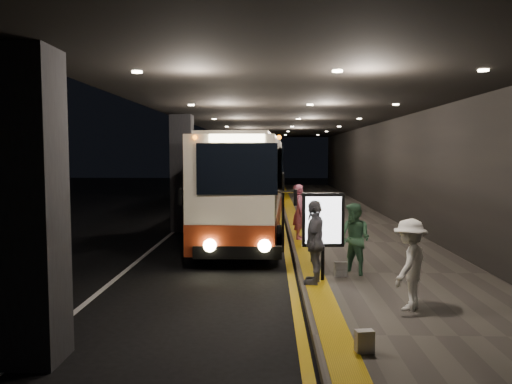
{
  "coord_description": "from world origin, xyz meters",
  "views": [
    {
      "loc": [
        1.84,
        -14.81,
        2.96
      ],
      "look_at": [
        1.38,
        1.36,
        1.7
      ],
      "focal_mm": 35.0,
      "sensor_mm": 36.0,
      "label": 1
    }
  ],
  "objects": [
    {
      "name": "tactile_strip",
      "position": [
        2.85,
        5.0,
        0.16
      ],
      "size": [
        0.5,
        50.0,
        0.01
      ],
      "primitive_type": "cube",
      "color": "gold",
      "rests_on": "sidewalk"
    },
    {
      "name": "stanchion_post",
      "position": [
        2.91,
        -2.07,
        0.74
      ],
      "size": [
        0.05,
        0.05,
        1.18
      ],
      "primitive_type": "cylinder",
      "color": "black",
      "rests_on": "sidewalk"
    },
    {
      "name": "passenger_boarding",
      "position": [
        2.8,
        1.4,
        1.05
      ],
      "size": [
        0.49,
        0.7,
        1.8
      ],
      "primitive_type": "imported",
      "rotation": [
        0.0,
        0.0,
        1.47
      ],
      "color": "#BF5976",
      "rests_on": "sidewalk"
    },
    {
      "name": "passenger_waiting_green",
      "position": [
        3.79,
        -3.36,
        0.98
      ],
      "size": [
        0.92,
        0.93,
        1.66
      ],
      "primitive_type": "imported",
      "rotation": [
        0.0,
        0.0,
        -0.82
      ],
      "color": "#3E704E",
      "rests_on": "sidewalk"
    },
    {
      "name": "info_sign",
      "position": [
        3.0,
        -3.94,
        1.47
      ],
      "size": [
        0.92,
        0.16,
        1.95
      ],
      "rotation": [
        0.0,
        0.0,
        0.04
      ],
      "color": "black",
      "rests_on": "sidewalk"
    },
    {
      "name": "lane_line_white",
      "position": [
        -1.8,
        5.0,
        0.01
      ],
      "size": [
        0.12,
        50.0,
        0.01
      ],
      "primitive_type": "cube",
      "color": "silver",
      "rests_on": "ground"
    },
    {
      "name": "coach_second",
      "position": [
        0.93,
        16.87,
        1.72
      ],
      "size": [
        2.55,
        11.45,
        3.59
      ],
      "rotation": [
        0.0,
        0.0,
        0.02
      ],
      "color": "#EDE1C7",
      "rests_on": "ground"
    },
    {
      "name": "passenger_waiting_white",
      "position": [
        4.35,
        -5.93,
        0.97
      ],
      "size": [
        1.0,
        1.16,
        1.64
      ],
      "primitive_type": "imported",
      "rotation": [
        0.0,
        0.0,
        -2.16
      ],
      "color": "white",
      "rests_on": "sidewalk"
    },
    {
      "name": "sidewalk",
      "position": [
        4.75,
        5.0,
        0.07
      ],
      "size": [
        4.5,
        50.0,
        0.15
      ],
      "primitive_type": "cube",
      "color": "#514C44",
      "rests_on": "ground"
    },
    {
      "name": "support_columns",
      "position": [
        -1.5,
        4.0,
        2.2
      ],
      "size": [
        0.8,
        24.8,
        4.4
      ],
      "color": "black",
      "rests_on": "ground"
    },
    {
      "name": "bag_plain",
      "position": [
        3.18,
        -7.92,
        0.31
      ],
      "size": [
        0.28,
        0.19,
        0.32
      ],
      "primitive_type": "cube",
      "rotation": [
        0.0,
        0.0,
        0.17
      ],
      "color": "beige",
      "rests_on": "sidewalk"
    },
    {
      "name": "kerb_stripe_yellow",
      "position": [
        2.35,
        5.0,
        0.01
      ],
      "size": [
        0.18,
        50.0,
        0.01
      ],
      "primitive_type": "cube",
      "color": "gold",
      "rests_on": "ground"
    },
    {
      "name": "coach_third",
      "position": [
        0.76,
        30.69,
        1.9
      ],
      "size": [
        3.33,
        12.74,
        3.96
      ],
      "rotation": [
        0.0,
        0.0,
        0.06
      ],
      "color": "#EDE1C7",
      "rests_on": "ground"
    },
    {
      "name": "terminal_wall",
      "position": [
        7.0,
        5.0,
        3.0
      ],
      "size": [
        0.1,
        50.0,
        6.0
      ],
      "primitive_type": "cube",
      "color": "black",
      "rests_on": "ground"
    },
    {
      "name": "canopy",
      "position": [
        2.5,
        5.0,
        4.6
      ],
      "size": [
        9.0,
        50.0,
        0.4
      ],
      "primitive_type": "cube",
      "color": "black",
      "rests_on": "support_columns"
    },
    {
      "name": "bag_polka",
      "position": [
        3.46,
        -3.57,
        0.32
      ],
      "size": [
        0.29,
        0.15,
        0.34
      ],
      "primitive_type": "cube",
      "rotation": [
        0.0,
        0.0,
        0.1
      ],
      "color": "black",
      "rests_on": "sidewalk"
    },
    {
      "name": "ground",
      "position": [
        0.0,
        0.0,
        0.0
      ],
      "size": [
        90.0,
        90.0,
        0.0
      ],
      "primitive_type": "plane",
      "color": "black"
    },
    {
      "name": "passenger_waiting_grey",
      "position": [
        2.8,
        -4.19,
        1.05
      ],
      "size": [
        0.79,
        1.16,
        1.81
      ],
      "primitive_type": "imported",
      "rotation": [
        0.0,
        0.0,
        -1.82
      ],
      "color": "#515055",
      "rests_on": "sidewalk"
    },
    {
      "name": "coach_main",
      "position": [
        1.02,
        2.81,
        1.65
      ],
      "size": [
        2.69,
        11.1,
        3.43
      ],
      "rotation": [
        0.0,
        0.0,
        -0.04
      ],
      "color": "#EDE1C7",
      "rests_on": "ground"
    }
  ]
}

